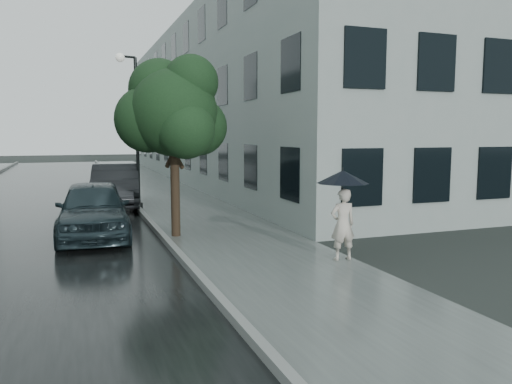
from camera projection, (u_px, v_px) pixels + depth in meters
name	position (u px, v px, depth m)	size (l,w,h in m)	color
ground	(263.00, 263.00, 10.50)	(120.00, 120.00, 0.00)	black
sidewalk	(170.00, 196.00, 21.77)	(3.50, 60.00, 0.01)	slate
kerb_near	(127.00, 197.00, 21.14)	(0.15, 60.00, 0.15)	slate
asphalt_road	(38.00, 202.00, 19.95)	(6.85, 60.00, 0.00)	black
building_near	(232.00, 104.00, 30.04)	(7.02, 36.00, 9.00)	gray
pedestrian	(343.00, 224.00, 10.69)	(0.56, 0.37, 1.55)	beige
umbrella	(343.00, 177.00, 10.54)	(1.34, 1.34, 1.06)	black
street_tree	(173.00, 112.00, 13.03)	(2.98, 2.71, 4.75)	#332619
lamp_post	(133.00, 122.00, 17.95)	(0.83, 0.43, 5.54)	black
car_near	(93.00, 209.00, 13.04)	(1.77, 4.41, 1.50)	#1B292E
car_far	(116.00, 186.00, 18.62)	(1.68, 4.80, 1.58)	black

